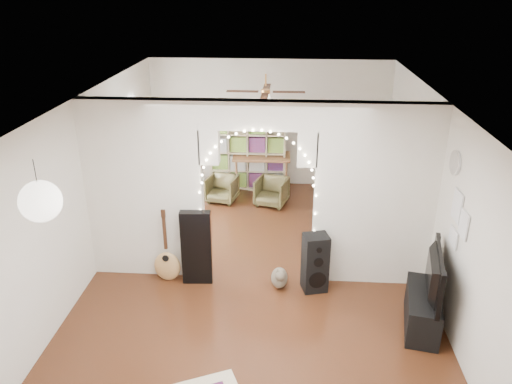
# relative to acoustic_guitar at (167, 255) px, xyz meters

# --- Properties ---
(floor) EXTENTS (7.50, 7.50, 0.00)m
(floor) POSITION_rel_acoustic_guitar_xyz_m (1.33, 0.25, -0.43)
(floor) COLOR black
(floor) RESTS_ON ground
(ceiling) EXTENTS (5.00, 7.50, 0.02)m
(ceiling) POSITION_rel_acoustic_guitar_xyz_m (1.33, 0.25, 2.27)
(ceiling) COLOR white
(ceiling) RESTS_ON wall_back
(wall_back) EXTENTS (5.00, 0.02, 2.70)m
(wall_back) POSITION_rel_acoustic_guitar_xyz_m (1.33, 4.00, 0.92)
(wall_back) COLOR silver
(wall_back) RESTS_ON floor
(wall_left) EXTENTS (0.02, 7.50, 2.70)m
(wall_left) POSITION_rel_acoustic_guitar_xyz_m (-1.17, 0.25, 0.92)
(wall_left) COLOR silver
(wall_left) RESTS_ON floor
(wall_right) EXTENTS (0.02, 7.50, 2.70)m
(wall_right) POSITION_rel_acoustic_guitar_xyz_m (3.83, 0.25, 0.92)
(wall_right) COLOR silver
(wall_right) RESTS_ON floor
(divider_wall) EXTENTS (5.00, 0.20, 2.70)m
(divider_wall) POSITION_rel_acoustic_guitar_xyz_m (1.33, 0.25, 0.99)
(divider_wall) COLOR silver
(divider_wall) RESTS_ON floor
(fairy_lights) EXTENTS (1.64, 0.04, 1.60)m
(fairy_lights) POSITION_rel_acoustic_guitar_xyz_m (1.33, 0.12, 1.12)
(fairy_lights) COLOR #FFEABF
(fairy_lights) RESTS_ON divider_wall
(window) EXTENTS (0.04, 1.20, 1.40)m
(window) POSITION_rel_acoustic_guitar_xyz_m (-1.14, 2.05, 1.07)
(window) COLOR white
(window) RESTS_ON wall_left
(wall_clock) EXTENTS (0.03, 0.31, 0.31)m
(wall_clock) POSITION_rel_acoustic_guitar_xyz_m (3.81, -0.35, 1.67)
(wall_clock) COLOR white
(wall_clock) RESTS_ON wall_right
(picture_frames) EXTENTS (0.02, 0.50, 0.70)m
(picture_frames) POSITION_rel_acoustic_guitar_xyz_m (3.81, -0.75, 1.07)
(picture_frames) COLOR white
(picture_frames) RESTS_ON wall_right
(paper_lantern) EXTENTS (0.40, 0.40, 0.40)m
(paper_lantern) POSITION_rel_acoustic_guitar_xyz_m (-0.57, -2.15, 1.82)
(paper_lantern) COLOR white
(paper_lantern) RESTS_ON ceiling
(ceiling_fan) EXTENTS (1.10, 1.10, 0.30)m
(ceiling_fan) POSITION_rel_acoustic_guitar_xyz_m (1.33, 2.25, 1.97)
(ceiling_fan) COLOR #C08140
(ceiling_fan) RESTS_ON ceiling
(guitar_case) EXTENTS (0.45, 0.17, 1.15)m
(guitar_case) POSITION_rel_acoustic_guitar_xyz_m (0.46, 0.00, 0.14)
(guitar_case) COLOR black
(guitar_case) RESTS_ON floor
(acoustic_guitar) EXTENTS (0.41, 0.19, 0.99)m
(acoustic_guitar) POSITION_rel_acoustic_guitar_xyz_m (0.00, 0.00, 0.00)
(acoustic_guitar) COLOR #B48548
(acoustic_guitar) RESTS_ON floor
(tabby_cat) EXTENTS (0.28, 0.58, 0.38)m
(tabby_cat) POSITION_rel_acoustic_guitar_xyz_m (1.67, -0.05, -0.28)
(tabby_cat) COLOR brown
(tabby_cat) RESTS_ON floor
(floor_speaker) EXTENTS (0.40, 0.37, 0.88)m
(floor_speaker) POSITION_rel_acoustic_guitar_xyz_m (2.18, -0.08, 0.01)
(floor_speaker) COLOR black
(floor_speaker) RESTS_ON floor
(media_console) EXTENTS (0.58, 1.06, 0.50)m
(media_console) POSITION_rel_acoustic_guitar_xyz_m (3.53, -0.84, -0.18)
(media_console) COLOR black
(media_console) RESTS_ON floor
(tv) EXTENTS (0.34, 1.08, 0.62)m
(tv) POSITION_rel_acoustic_guitar_xyz_m (3.53, -0.84, 0.38)
(tv) COLOR black
(tv) RESTS_ON media_console
(bookcase) EXTENTS (1.64, 0.86, 1.63)m
(bookcase) POSITION_rel_acoustic_guitar_xyz_m (0.89, 3.75, 0.38)
(bookcase) COLOR beige
(bookcase) RESTS_ON floor
(dining_table) EXTENTS (1.22, 0.83, 0.76)m
(dining_table) POSITION_rel_acoustic_guitar_xyz_m (1.19, 3.75, 0.25)
(dining_table) COLOR brown
(dining_table) RESTS_ON floor
(flower_vase) EXTENTS (0.19, 0.19, 0.19)m
(flower_vase) POSITION_rel_acoustic_guitar_xyz_m (1.19, 3.75, 0.42)
(flower_vase) COLOR silver
(flower_vase) RESTS_ON dining_table
(dining_chair_left) EXTENTS (0.67, 0.69, 0.53)m
(dining_chair_left) POSITION_rel_acoustic_guitar_xyz_m (0.43, 2.95, -0.17)
(dining_chair_left) COLOR #4C4626
(dining_chair_left) RESTS_ON floor
(dining_chair_right) EXTENTS (0.73, 0.74, 0.55)m
(dining_chair_right) POSITION_rel_acoustic_guitar_xyz_m (1.44, 2.86, -0.16)
(dining_chair_right) COLOR #4C4626
(dining_chair_right) RESTS_ON floor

